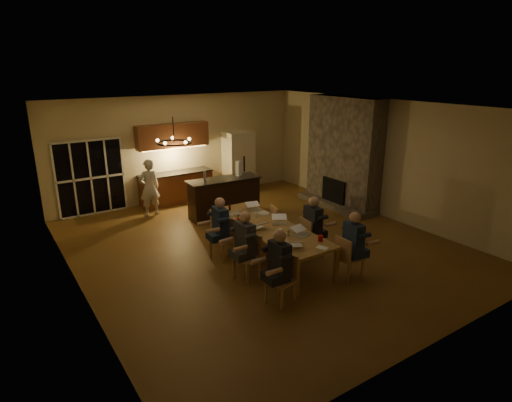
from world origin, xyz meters
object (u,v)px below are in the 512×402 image
(chair_right_near, at_px, (350,257))
(person_right_near, at_px, (353,245))
(chair_right_mid, at_px, (313,237))
(bar_island, at_px, (224,198))
(laptop_d, at_px, (279,219))
(bar_blender, at_px, (239,168))
(person_left_mid, at_px, (245,245))
(redcup_near, at_px, (320,238))
(laptop_e, at_px, (235,210))
(redcup_mid, at_px, (239,221))
(can_cola, at_px, (230,207))
(standing_person, at_px, (149,188))
(person_left_far, at_px, (220,228))
(plate_near, at_px, (299,231))
(mug_back, at_px, (235,216))
(person_left_near, at_px, (279,267))
(person_right_mid, at_px, (313,227))
(bar_bottle, at_px, (205,176))
(chair_right_far, at_px, (282,223))
(chandelier, at_px, (174,143))
(laptop_c, at_px, (257,223))
(chair_left_near, at_px, (281,280))
(plate_left, at_px, (283,243))
(chair_left_far, at_px, (222,239))
(chair_left_mid, at_px, (247,257))
(dining_table, at_px, (268,242))
(laptop_b, at_px, (302,230))
(laptop_f, at_px, (254,206))
(mug_mid, at_px, (256,215))
(laptop_a, at_px, (293,240))
(plate_far, at_px, (264,213))
(mug_front, at_px, (280,231))
(refrigerator, at_px, (239,162))
(can_silver, at_px, (288,233))

(chair_right_near, bearing_deg, person_right_near, -100.87)
(chair_right_mid, bearing_deg, bar_island, 10.93)
(laptop_d, xyz_separation_m, bar_blender, (0.79, 2.98, 0.43))
(person_left_mid, bearing_deg, redcup_near, 55.76)
(laptop_e, xyz_separation_m, redcup_mid, (-0.22, -0.56, -0.05))
(laptop_e, distance_m, can_cola, 0.34)
(standing_person, distance_m, can_cola, 2.91)
(person_left_far, xyz_separation_m, plate_near, (1.21, -1.20, 0.07))
(laptop_e, distance_m, mug_back, 0.28)
(person_left_near, relative_size, person_right_mid, 1.00)
(mug_back, bearing_deg, bar_island, 66.79)
(person_left_mid, height_order, bar_bottle, person_left_mid)
(chair_right_far, xyz_separation_m, redcup_mid, (-1.26, -0.14, 0.37))
(chandelier, xyz_separation_m, laptop_c, (1.76, 0.05, -1.89))
(chair_left_near, distance_m, bar_bottle, 4.79)
(redcup_mid, distance_m, plate_left, 1.43)
(bar_island, relative_size, mug_back, 20.36)
(person_left_far, bearing_deg, chair_left_far, 30.68)
(chair_left_mid, height_order, person_left_far, person_left_far)
(dining_table, distance_m, laptop_b, 1.00)
(plate_left, bearing_deg, laptop_f, 72.70)
(plate_left, relative_size, bar_blender, 0.58)
(standing_person, distance_m, plate_left, 5.13)
(mug_mid, bearing_deg, laptop_a, -99.77)
(plate_far, xyz_separation_m, bar_blender, (0.69, 2.24, 0.53))
(person_left_mid, xyz_separation_m, laptop_b, (1.14, -0.35, 0.17))
(laptop_c, xyz_separation_m, mug_front, (0.25, -0.51, -0.06))
(standing_person, xyz_separation_m, laptop_e, (0.92, -3.07, 0.06))
(refrigerator, distance_m, laptop_e, 4.43)
(laptop_d, bearing_deg, mug_back, 160.60)
(dining_table, height_order, plate_far, plate_far)
(dining_table, bearing_deg, person_left_mid, -151.22)
(mug_back, bearing_deg, laptop_b, -69.36)
(person_right_near, relative_size, laptop_d, 4.31)
(chair_left_near, relative_size, redcup_near, 7.42)
(person_right_mid, bearing_deg, redcup_near, 152.17)
(person_left_far, xyz_separation_m, laptop_b, (1.11, -1.40, 0.17))
(refrigerator, xyz_separation_m, chandelier, (-4.20, -4.80, 1.75))
(person_right_mid, distance_m, mug_mid, 1.32)
(chandelier, distance_m, plate_far, 3.22)
(mug_front, relative_size, plate_near, 0.42)
(chair_right_mid, relative_size, laptop_d, 2.78)
(mug_back, bearing_deg, person_left_far, -155.85)
(mug_back, relative_size, bar_blender, 0.24)
(refrigerator, bearing_deg, laptop_a, -111.80)
(mug_mid, bearing_deg, can_silver, -93.63)
(dining_table, bearing_deg, chair_left_far, 146.37)
(mug_front, relative_size, mug_back, 1.00)
(chandelier, xyz_separation_m, can_silver, (2.06, -0.67, -1.94))
(chair_right_mid, bearing_deg, plate_near, 113.33)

